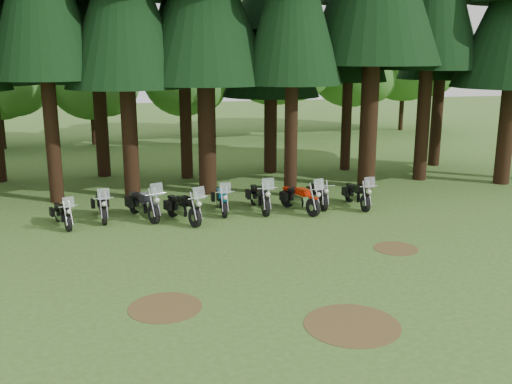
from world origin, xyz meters
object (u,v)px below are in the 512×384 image
motorcycle_2 (144,205)px  motorcycle_6 (300,199)px  motorcycle_3 (183,208)px  motorcycle_8 (357,195)px  motorcycle_4 (222,201)px  motorcycle_1 (102,207)px  motorcycle_5 (260,198)px  motorcycle_7 (319,195)px  motorcycle_0 (63,215)px

motorcycle_2 → motorcycle_6: size_ratio=1.02×
motorcycle_3 → motorcycle_8: 7.05m
motorcycle_4 → motorcycle_2: bearing=-174.6°
motorcycle_1 → motorcycle_5: motorcycle_5 is taller
motorcycle_4 → motorcycle_7: bearing=3.1°
motorcycle_3 → motorcycle_7: (5.60, 0.91, -0.05)m
motorcycle_3 → motorcycle_0: bearing=151.4°
motorcycle_5 → motorcycle_6: motorcycle_5 is taller
motorcycle_6 → motorcycle_3: bearing=164.4°
motorcycle_2 → motorcycle_6: motorcycle_2 is taller
motorcycle_1 → motorcycle_4: size_ratio=1.00×
motorcycle_2 → motorcycle_3: 1.60m
motorcycle_8 → motorcycle_0: bearing=179.9°
motorcycle_0 → motorcycle_8: motorcycle_8 is taller
motorcycle_3 → motorcycle_1: bearing=137.4°
motorcycle_3 → motorcycle_5: (3.10, 0.79, 0.01)m
motorcycle_5 → motorcycle_6: bearing=-21.0°
motorcycle_5 → motorcycle_6: size_ratio=1.03×
motorcycle_5 → motorcycle_8: size_ratio=1.07×
motorcycle_2 → motorcycle_7: bearing=-20.4°
motorcycle_0 → motorcycle_2: size_ratio=0.83×
motorcycle_4 → motorcycle_6: bearing=-9.6°
motorcycle_4 → motorcycle_5: size_ratio=0.91×
motorcycle_0 → motorcycle_7: (9.83, 0.41, 0.03)m
motorcycle_1 → motorcycle_3: bearing=-26.8°
motorcycle_2 → motorcycle_4: size_ratio=1.08×
motorcycle_2 → motorcycle_8: motorcycle_2 is taller
motorcycle_7 → motorcycle_2: bearing=-173.4°
motorcycle_2 → motorcycle_8: size_ratio=1.06×
motorcycle_7 → motorcycle_1: bearing=-175.4°
motorcycle_0 → motorcycle_6: motorcycle_6 is taller
motorcycle_4 → motorcycle_8: motorcycle_8 is taller
motorcycle_1 → motorcycle_6: bearing=-12.5°
motorcycle_2 → motorcycle_5: (4.47, -0.03, -0.01)m
motorcycle_1 → motorcycle_4: same height
motorcycle_8 → motorcycle_7: bearing=160.1°
motorcycle_0 → motorcycle_6: size_ratio=0.85×
motorcycle_1 → motorcycle_0: bearing=-162.2°
motorcycle_7 → motorcycle_8: 1.54m
motorcycle_2 → motorcycle_5: motorcycle_2 is taller
motorcycle_2 → motorcycle_6: 5.97m
motorcycle_4 → motorcycle_5: 1.50m
motorcycle_2 → motorcycle_0: bearing=165.1°
motorcycle_5 → motorcycle_7: size_ratio=1.10×
motorcycle_5 → motorcycle_0: bearing=-178.4°
motorcycle_1 → motorcycle_7: 8.49m
motorcycle_1 → motorcycle_8: 9.96m
motorcycle_8 → motorcycle_2: bearing=177.6°
motorcycle_5 → motorcycle_6: 1.57m
motorcycle_8 → motorcycle_5: bearing=174.5°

